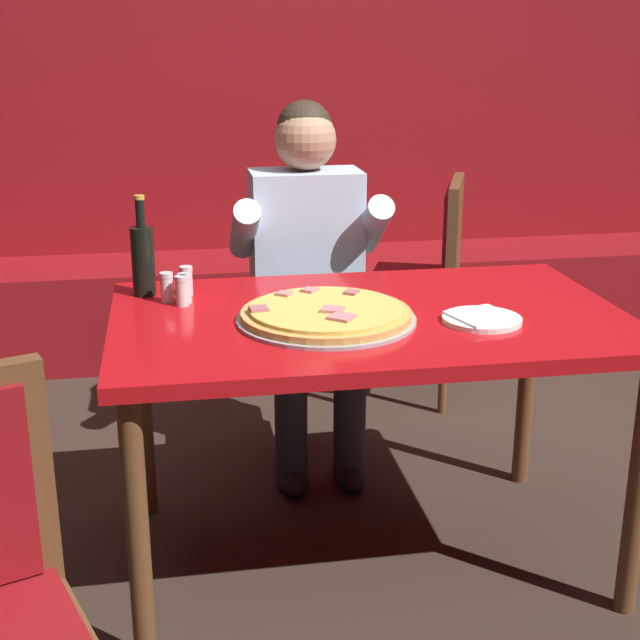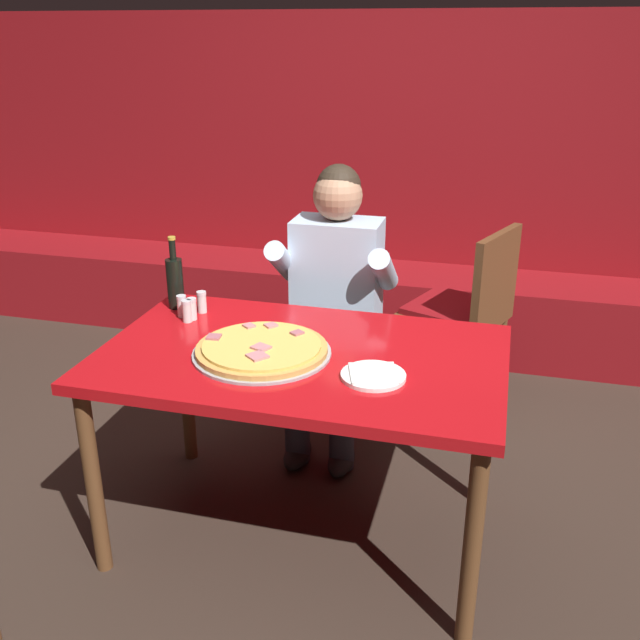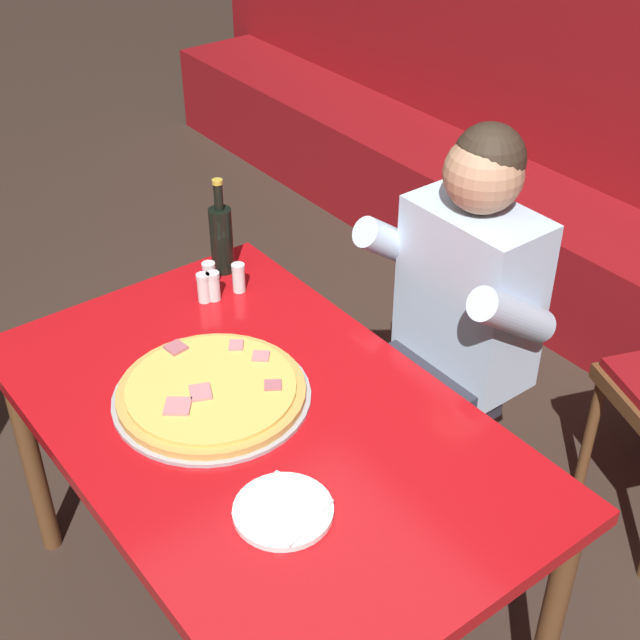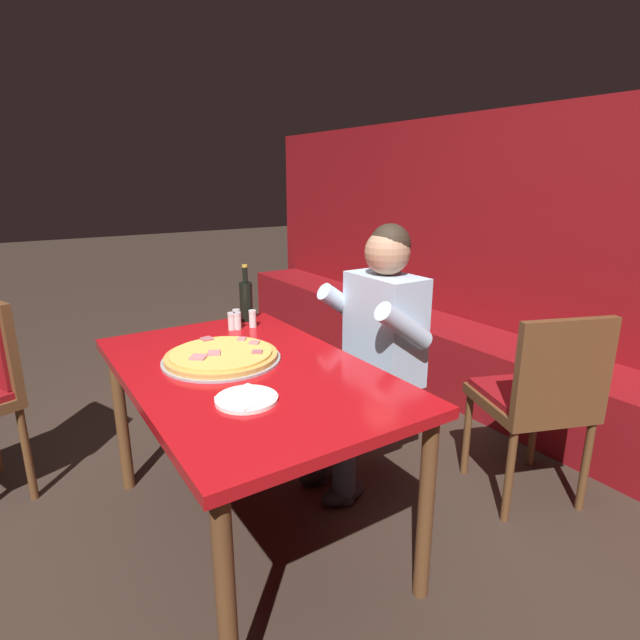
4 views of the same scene
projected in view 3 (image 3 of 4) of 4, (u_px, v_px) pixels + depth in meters
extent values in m
plane|color=#33261E|center=(269.00, 620.00, 2.52)|extent=(24.00, 24.00, 0.00)
cylinder|color=brown|center=(31.00, 458.00, 2.54)|extent=(0.06, 0.06, 0.72)
cylinder|color=brown|center=(249.00, 361.00, 2.91)|extent=(0.06, 0.06, 0.72)
cylinder|color=brown|center=(550.00, 626.00, 2.08)|extent=(0.06, 0.06, 0.72)
cube|color=#B20F14|center=(259.00, 424.00, 2.09)|extent=(1.39, 0.86, 0.04)
cylinder|color=#9E9EA3|center=(212.00, 396.00, 2.13)|extent=(0.48, 0.48, 0.01)
cylinder|color=#C69347|center=(212.00, 392.00, 2.13)|extent=(0.45, 0.45, 0.02)
cylinder|color=#E0B251|center=(211.00, 387.00, 2.12)|extent=(0.41, 0.41, 0.01)
cube|color=#A85B66|center=(273.00, 385.00, 2.11)|extent=(0.05, 0.05, 0.01)
cube|color=#C6757A|center=(236.00, 345.00, 2.24)|extent=(0.05, 0.05, 0.01)
cube|color=#A85B66|center=(176.00, 348.00, 2.23)|extent=(0.05, 0.05, 0.01)
cube|color=#C6757A|center=(261.00, 356.00, 2.20)|extent=(0.06, 0.06, 0.01)
cube|color=#C6757A|center=(178.00, 406.00, 2.05)|extent=(0.08, 0.08, 0.01)
cube|color=#C6757A|center=(200.00, 392.00, 2.09)|extent=(0.07, 0.07, 0.01)
cylinder|color=white|center=(283.00, 511.00, 1.83)|extent=(0.21, 0.21, 0.01)
cube|color=white|center=(283.00, 507.00, 1.83)|extent=(0.19, 0.19, 0.01)
cylinder|color=black|center=(222.00, 240.00, 2.56)|extent=(0.07, 0.07, 0.20)
cylinder|color=black|center=(218.00, 197.00, 2.48)|extent=(0.03, 0.03, 0.08)
cylinder|color=#B29933|center=(217.00, 182.00, 2.45)|extent=(0.03, 0.03, 0.01)
cylinder|color=silver|center=(239.00, 280.00, 2.50)|extent=(0.04, 0.04, 0.07)
cylinder|color=silver|center=(239.00, 284.00, 2.51)|extent=(0.03, 0.03, 0.04)
cylinder|color=silver|center=(238.00, 267.00, 2.48)|extent=(0.04, 0.04, 0.01)
cylinder|color=silver|center=(214.00, 288.00, 2.47)|extent=(0.04, 0.04, 0.07)
cylinder|color=#516B33|center=(214.00, 292.00, 2.48)|extent=(0.03, 0.03, 0.04)
cylinder|color=silver|center=(213.00, 275.00, 2.44)|extent=(0.04, 0.04, 0.01)
cylinder|color=silver|center=(209.00, 278.00, 2.51)|extent=(0.04, 0.04, 0.07)
cylinder|color=#B23323|center=(210.00, 283.00, 2.52)|extent=(0.03, 0.03, 0.04)
cylinder|color=silver|center=(208.00, 265.00, 2.48)|extent=(0.04, 0.04, 0.01)
cylinder|color=silver|center=(204.00, 290.00, 2.46)|extent=(0.04, 0.04, 0.07)
cylinder|color=#28231E|center=(204.00, 294.00, 2.47)|extent=(0.03, 0.03, 0.04)
cylinder|color=silver|center=(203.00, 277.00, 2.44)|extent=(0.04, 0.04, 0.01)
ellipsoid|color=black|center=(357.00, 505.00, 2.81)|extent=(0.11, 0.24, 0.09)
ellipsoid|color=black|center=(399.00, 544.00, 2.68)|extent=(0.11, 0.24, 0.09)
cylinder|color=#282833|center=(359.00, 463.00, 2.71)|extent=(0.11, 0.11, 0.43)
cylinder|color=#282833|center=(402.00, 501.00, 2.58)|extent=(0.11, 0.11, 0.43)
cube|color=#282833|center=(411.00, 396.00, 2.53)|extent=(0.34, 0.40, 0.12)
cube|color=silver|center=(470.00, 293.00, 2.47)|extent=(0.38, 0.22, 0.52)
cylinder|color=silver|center=(397.00, 245.00, 2.53)|extent=(0.09, 0.30, 0.25)
cylinder|color=silver|center=(513.00, 315.00, 2.25)|extent=(0.09, 0.30, 0.25)
sphere|color=tan|center=(484.00, 173.00, 2.27)|extent=(0.21, 0.21, 0.21)
sphere|color=#2D2319|center=(489.00, 159.00, 2.25)|extent=(0.19, 0.19, 0.19)
cylinder|color=brown|center=(590.00, 435.00, 2.82)|extent=(0.04, 0.04, 0.44)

